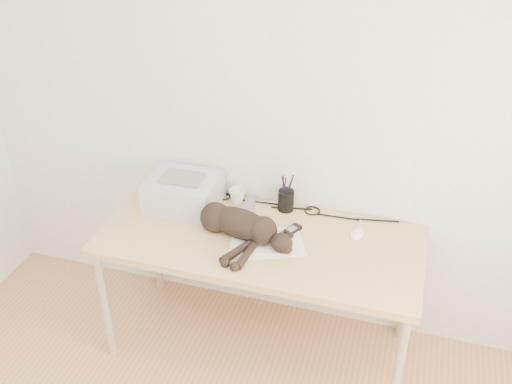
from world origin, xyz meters
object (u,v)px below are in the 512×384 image
(pen_cup, at_px, (286,200))
(mouse, at_px, (357,232))
(printer, at_px, (184,192))
(mug, at_px, (237,196))
(cat, at_px, (237,224))
(desk, at_px, (264,249))

(pen_cup, height_order, mouse, pen_cup)
(printer, bearing_deg, mug, 22.47)
(cat, distance_m, pen_cup, 0.35)
(printer, height_order, mug, printer)
(printer, height_order, mouse, printer)
(mug, bearing_deg, mouse, -9.58)
(desk, height_order, printer, printer)
(printer, relative_size, mouse, 3.27)
(pen_cup, bearing_deg, mouse, -17.12)
(desk, height_order, mouse, mouse)
(cat, bearing_deg, desk, 55.63)
(cat, relative_size, pen_cup, 3.11)
(desk, distance_m, mouse, 0.49)
(printer, distance_m, mouse, 0.94)
(desk, xyz_separation_m, mouse, (0.46, 0.08, 0.15))
(printer, distance_m, cat, 0.41)
(cat, height_order, mouse, cat)
(cat, xyz_separation_m, mug, (-0.10, 0.30, -0.03))
(cat, bearing_deg, mug, 121.80)
(desk, relative_size, mouse, 14.02)
(mug, bearing_deg, cat, -72.04)
(pen_cup, bearing_deg, mug, -177.88)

